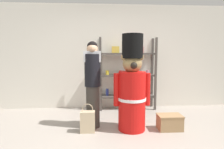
% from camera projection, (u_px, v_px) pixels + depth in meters
% --- Properties ---
extents(ground_plane, '(6.40, 6.40, 0.00)m').
position_uv_depth(ground_plane, '(116.00, 148.00, 2.73)').
color(ground_plane, '#9E9389').
extents(back_wall, '(6.40, 0.12, 2.60)m').
position_uv_depth(back_wall, '(109.00, 57.00, 4.77)').
color(back_wall, silver).
rests_on(back_wall, ground_plane).
extents(merchandise_shelf, '(1.39, 0.35, 1.76)m').
position_uv_depth(merchandise_shelf, '(127.00, 74.00, 4.63)').
color(merchandise_shelf, '#4C4742').
rests_on(merchandise_shelf, ground_plane).
extents(teddy_bear_guard, '(0.66, 0.50, 1.71)m').
position_uv_depth(teddy_bear_guard, '(132.00, 88.00, 3.32)').
color(teddy_bear_guard, red).
rests_on(teddy_bear_guard, ground_plane).
extents(person_shopper, '(0.31, 0.29, 1.60)m').
position_uv_depth(person_shopper, '(93.00, 82.00, 3.43)').
color(person_shopper, '#38332D').
rests_on(person_shopper, ground_plane).
extents(shopping_bag, '(0.25, 0.15, 0.51)m').
position_uv_depth(shopping_bag, '(88.00, 121.00, 3.26)').
color(shopping_bag, '#C1AD89').
rests_on(shopping_bag, ground_plane).
extents(display_crate, '(0.44, 0.29, 0.27)m').
position_uv_depth(display_crate, '(170.00, 122.00, 3.38)').
color(display_crate, '#9E7A51').
rests_on(display_crate, ground_plane).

